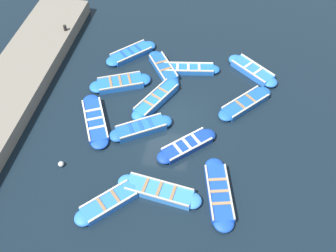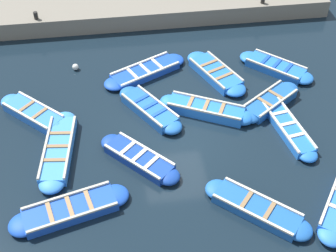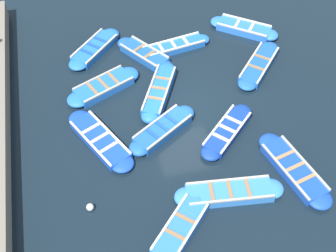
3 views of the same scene
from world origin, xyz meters
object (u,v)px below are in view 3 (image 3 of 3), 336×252
boat_outer_right (159,92)px  boat_alongside (104,87)px  boat_broadside (180,229)px  boat_inner_gap (163,130)px  boat_outer_left (144,54)px  boat_centre (294,169)px  boat_tucked (259,65)px  boat_mid_row (227,131)px  boat_stern_in (229,193)px  boat_drifting (244,28)px  boat_bow_out (95,49)px  boat_near_quay (100,140)px  boat_end_of_row (173,47)px  buoy_orange_near (90,207)px

boat_outer_right → boat_alongside: bearing=-21.1°
boat_broadside → boat_inner_gap: boat_inner_gap is taller
boat_broadside → boat_outer_left: boat_broadside is taller
boat_centre → boat_outer_left: boat_outer_left is taller
boat_tucked → boat_outer_right: boat_outer_right is taller
boat_mid_row → boat_inner_gap: (2.49, -0.64, 0.02)m
boat_stern_in → boat_drifting: boat_drifting is taller
boat_broadside → boat_drifting: (-5.74, -9.97, 0.00)m
boat_broadside → boat_bow_out: bearing=-80.9°
boat_near_quay → boat_outer_left: boat_outer_left is taller
boat_end_of_row → boat_stern_in: boat_stern_in is taller
boat_broadside → boat_outer_right: (-0.71, -6.57, 0.03)m
boat_outer_right → boat_end_of_row: bearing=-115.0°
boat_inner_gap → boat_alongside: bearing=-57.1°
boat_outer_left → buoy_orange_near: size_ratio=11.32×
boat_bow_out → boat_stern_in: size_ratio=0.76×
boat_broadside → boat_inner_gap: (-0.39, -4.43, 0.01)m
boat_near_quay → boat_alongside: 2.99m
boat_drifting → boat_inner_gap: bearing=46.0°
boat_mid_row → buoy_orange_near: boat_mid_row is taller
boat_centre → buoy_orange_near: boat_centre is taller
boat_near_quay → boat_inner_gap: boat_inner_gap is taller
boat_centre → boat_end_of_row: (2.71, -7.94, -0.01)m
boat_outer_right → boat_inner_gap: boat_outer_right is taller
boat_broadside → boat_outer_left: size_ratio=0.97×
boat_outer_right → boat_drifting: bearing=-145.9°
boat_alongside → boat_outer_left: bearing=-141.2°
boat_end_of_row → boat_alongside: size_ratio=1.05×
boat_stern_in → boat_inner_gap: size_ratio=1.23×
boat_near_quay → buoy_orange_near: (0.75, 2.94, -0.01)m
boat_near_quay → boat_bow_out: 5.61m
boat_bow_out → boat_end_of_row: size_ratio=0.81×
boat_drifting → boat_outer_left: boat_drifting is taller
boat_outer_right → boat_alongside: size_ratio=1.02×
boat_near_quay → boat_mid_row: boat_mid_row is taller
boat_mid_row → boat_end_of_row: (0.85, -5.60, -0.01)m
boat_centre → boat_end_of_row: boat_centre is taller
boat_near_quay → boat_centre: (-6.85, 3.06, 0.01)m
boat_stern_in → boat_mid_row: bearing=-106.2°
boat_mid_row → boat_outer_left: (2.30, -5.38, 0.01)m
boat_broadside → boat_drifting: bearing=-119.9°
boat_bow_out → boat_alongside: boat_alongside is taller
boat_alongside → boat_inner_gap: (-1.95, 3.02, 0.02)m
boat_inner_gap → boat_stern_in: bearing=116.1°
boat_outer_left → boat_centre: bearing=118.3°
boat_centre → boat_near_quay: bearing=-24.1°
boat_broadside → boat_mid_row: 4.76m
boat_centre → boat_stern_in: size_ratio=0.97×
boat_near_quay → boat_outer_right: bearing=-143.9°
boat_centre → boat_drifting: bearing=-96.7°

